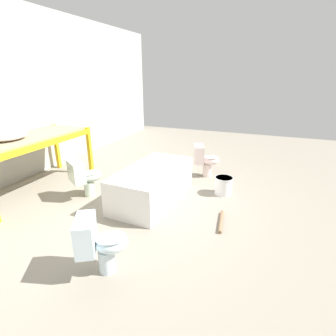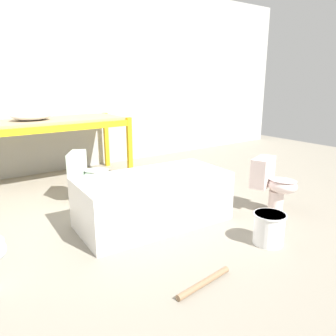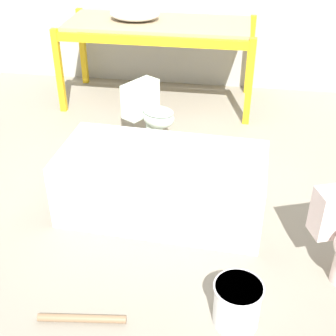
# 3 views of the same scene
# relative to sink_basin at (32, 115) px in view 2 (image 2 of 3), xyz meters

# --- Properties ---
(ground_plane) EXTENTS (12.00, 12.00, 0.00)m
(ground_plane) POSITION_rel_sink_basin_xyz_m (0.43, -1.67, -1.04)
(ground_plane) COLOR gray
(warehouse_wall_rear) EXTENTS (10.80, 0.08, 3.20)m
(warehouse_wall_rear) POSITION_rel_sink_basin_xyz_m (0.43, 0.61, 0.56)
(warehouse_wall_rear) COLOR #ADADA8
(warehouse_wall_rear) RESTS_ON ground_plane
(shelving_rack) EXTENTS (2.19, 0.94, 0.96)m
(shelving_rack) POSITION_rel_sink_basin_xyz_m (0.27, -0.03, -0.19)
(shelving_rack) COLOR yellow
(shelving_rack) RESTS_ON ground_plane
(sink_basin) EXTENTS (0.56, 0.43, 0.23)m
(sink_basin) POSITION_rel_sink_basin_xyz_m (0.00, 0.00, 0.00)
(sink_basin) COLOR white
(sink_basin) RESTS_ON shelving_rack
(bathtub_main) EXTENTS (1.65, 0.86, 0.55)m
(bathtub_main) POSITION_rel_sink_basin_xyz_m (0.67, -2.18, -0.72)
(bathtub_main) COLOR white
(bathtub_main) RESTS_ON ground_plane
(toilet_near) EXTENTS (0.48, 0.58, 0.64)m
(toilet_near) POSITION_rel_sink_basin_xyz_m (2.01, -2.70, -0.67)
(toilet_near) COLOR silver
(toilet_near) RESTS_ON ground_plane
(toilet_extra) EXTENTS (0.60, 0.55, 0.64)m
(toilet_extra) POSITION_rel_sink_basin_xyz_m (0.36, -1.08, -0.67)
(toilet_extra) COLOR silver
(toilet_extra) RESTS_ON ground_plane
(bucket_white) EXTENTS (0.31, 0.31, 0.31)m
(bucket_white) POSITION_rel_sink_basin_xyz_m (1.31, -3.22, -0.88)
(bucket_white) COLOR white
(bucket_white) RESTS_ON ground_plane
(loose_pipe) EXTENTS (0.56, 0.12, 0.05)m
(loose_pipe) POSITION_rel_sink_basin_xyz_m (0.35, -3.37, -1.01)
(loose_pipe) COLOR #8C6B4C
(loose_pipe) RESTS_ON ground_plane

